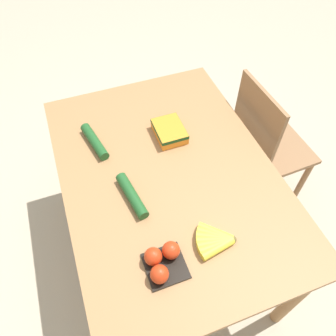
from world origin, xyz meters
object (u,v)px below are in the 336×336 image
chair (265,147)px  cucumber_near (95,141)px  carrot_bag (169,131)px  cucumber_far (132,195)px  tomato_pack (162,261)px  banana_bunch (216,240)px

chair → cucumber_near: chair is taller
chair → carrot_bag: 0.68m
cucumber_near → cucumber_far: size_ratio=1.00×
chair → tomato_pack: 1.09m
chair → banana_bunch: (0.57, -0.64, 0.30)m
cucumber_near → tomato_pack: bearing=8.5°
carrot_bag → cucumber_near: (-0.07, -0.36, -0.01)m
tomato_pack → cucumber_near: bearing=-171.5°
chair → cucumber_near: size_ratio=4.01×
tomato_pack → cucumber_near: 0.70m
banana_bunch → cucumber_far: size_ratio=0.67×
tomato_pack → carrot_bag: tomato_pack is taller
banana_bunch → carrot_bag: carrot_bag is taller
banana_bunch → tomato_pack: size_ratio=1.06×
cucumber_far → banana_bunch: bearing=38.6°
carrot_bag → banana_bunch: bearing=-3.2°
chair → cucumber_far: bearing=104.2°
carrot_bag → cucumber_far: bearing=-43.5°
tomato_pack → carrot_bag: bearing=157.3°
chair → cucumber_far: chair is taller
banana_bunch → carrot_bag: bearing=176.8°
banana_bunch → carrot_bag: (-0.61, 0.03, 0.01)m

